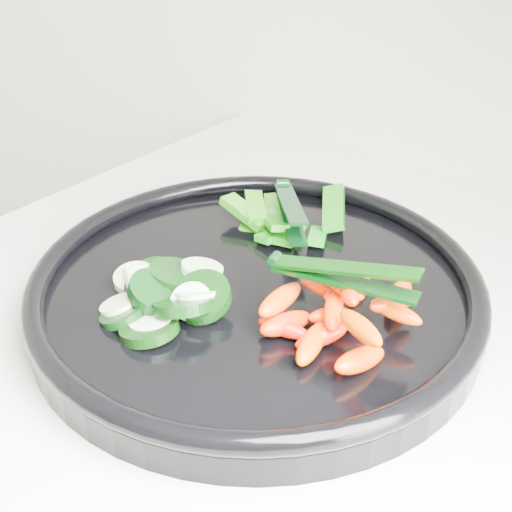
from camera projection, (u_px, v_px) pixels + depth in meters
The scene contains 6 objects.
veggie_tray at pixel (256, 291), 0.59m from camera, with size 0.40×0.40×0.04m.
cucumber_pile at pixel (165, 291), 0.57m from camera, with size 0.13×0.13×0.04m.
carrot_pile at pixel (340, 312), 0.53m from camera, with size 0.11×0.15×0.05m.
pepper_pile at pixel (282, 218), 0.67m from camera, with size 0.11×0.12×0.04m.
tong_carrot at pixel (340, 274), 0.51m from camera, with size 0.11×0.04×0.02m.
tong_pepper at pixel (290, 207), 0.65m from camera, with size 0.09×0.09×0.02m.
Camera 1 is at (-0.39, 1.29, 1.29)m, focal length 50.00 mm.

